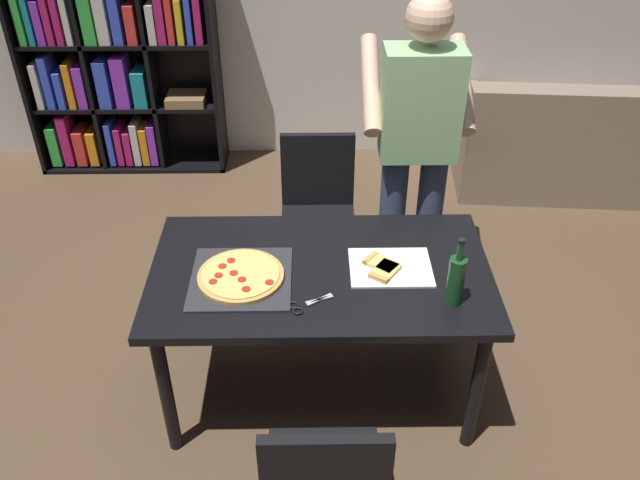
# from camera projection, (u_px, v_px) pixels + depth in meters

# --- Properties ---
(ground_plane) EXTENTS (12.00, 12.00, 0.00)m
(ground_plane) POSITION_uv_depth(u_px,v_px,m) (320.00, 386.00, 3.32)
(ground_plane) COLOR brown
(dining_table) EXTENTS (1.50, 0.86, 0.75)m
(dining_table) POSITION_uv_depth(u_px,v_px,m) (321.00, 283.00, 2.93)
(dining_table) COLOR black
(dining_table) RESTS_ON ground_plane
(chair_far_side) EXTENTS (0.42, 0.42, 0.90)m
(chair_far_side) POSITION_uv_depth(u_px,v_px,m) (318.00, 204.00, 3.76)
(chair_far_side) COLOR black
(chair_far_side) RESTS_ON ground_plane
(couch) EXTENTS (1.77, 0.99, 0.85)m
(couch) POSITION_uv_depth(u_px,v_px,m) (575.00, 147.00, 4.78)
(couch) COLOR gray
(couch) RESTS_ON ground_plane
(bookshelf) EXTENTS (1.40, 0.35, 1.95)m
(bookshelf) POSITION_uv_depth(u_px,v_px,m) (116.00, 48.00, 4.69)
(bookshelf) COLOR black
(bookshelf) RESTS_ON ground_plane
(person_serving_pizza) EXTENTS (0.55, 0.54, 1.75)m
(person_serving_pizza) POSITION_uv_depth(u_px,v_px,m) (417.00, 145.00, 3.31)
(person_serving_pizza) COLOR #38476B
(person_serving_pizza) RESTS_ON ground_plane
(pepperoni_pizza_on_tray) EXTENTS (0.43, 0.43, 0.04)m
(pepperoni_pizza_on_tray) POSITION_uv_depth(u_px,v_px,m) (241.00, 277.00, 2.81)
(pepperoni_pizza_on_tray) COLOR #2D2D33
(pepperoni_pizza_on_tray) RESTS_ON dining_table
(pizza_slices_on_towel) EXTENTS (0.36, 0.28, 0.03)m
(pizza_slices_on_towel) POSITION_uv_depth(u_px,v_px,m) (387.00, 267.00, 2.87)
(pizza_slices_on_towel) COLOR white
(pizza_slices_on_towel) RESTS_ON dining_table
(wine_bottle) EXTENTS (0.07, 0.07, 0.32)m
(wine_bottle) POSITION_uv_depth(u_px,v_px,m) (456.00, 279.00, 2.63)
(wine_bottle) COLOR #194723
(wine_bottle) RESTS_ON dining_table
(kitchen_scissors) EXTENTS (0.19, 0.14, 0.01)m
(kitchen_scissors) POSITION_uv_depth(u_px,v_px,m) (304.00, 305.00, 2.68)
(kitchen_scissors) COLOR silver
(kitchen_scissors) RESTS_ON dining_table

